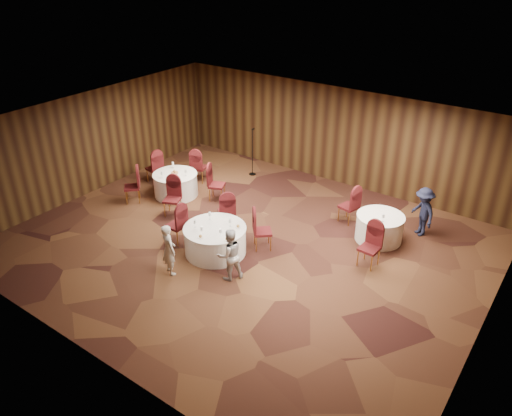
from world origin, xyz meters
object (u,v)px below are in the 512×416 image
Objects in this scene: table_left at (176,184)px; mic_stand at (252,161)px; man_c at (423,212)px; table_main at (215,240)px; woman_a at (169,249)px; table_right at (379,228)px; woman_b at (230,255)px.

table_left is 2.91m from mic_stand.
mic_stand is at bearing -144.35° from man_c.
table_left is at bearing 149.70° from table_main.
table_main is at bearing -80.88° from woman_a.
table_main is at bearing -136.48° from table_right.
table_left is 1.10× the size of table_right.
man_c reaches higher than woman_a.
woman_b is at bearing -59.32° from mic_stand.
man_c is (3.03, 4.66, 0.04)m from woman_b.
man_c is at bearing 178.45° from woman_b.
table_right is at bearing -90.37° from man_c.
woman_a is at bearing -88.44° from man_c.
woman_a is at bearing -128.86° from table_right.
table_left is at bearing -111.36° from mic_stand.
table_right is at bearing -15.69° from mic_stand.
man_c reaches higher than woman_b.
woman_a reaches higher than table_main.
woman_a is at bearing -48.39° from table_left.
woman_a is (1.76, -5.89, 0.18)m from mic_stand.
table_right is 5.66m from woman_a.
woman_b is at bearing -31.10° from table_left.
table_left is at bearing -169.17° from table_right.
woman_b reaches higher than table_right.
woman_b is (4.16, -2.51, 0.29)m from table_left.
woman_b is at bearing -33.54° from table_main.
woman_b reaches higher than table_main.
mic_stand is 6.07m from woman_b.
mic_stand is at bearing 114.66° from table_main.
table_left is 0.84× the size of mic_stand.
table_main is 1.22× the size of woman_b.
man_c is at bearing 44.67° from table_main.
woman_a is (-3.55, -4.40, 0.29)m from table_right.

